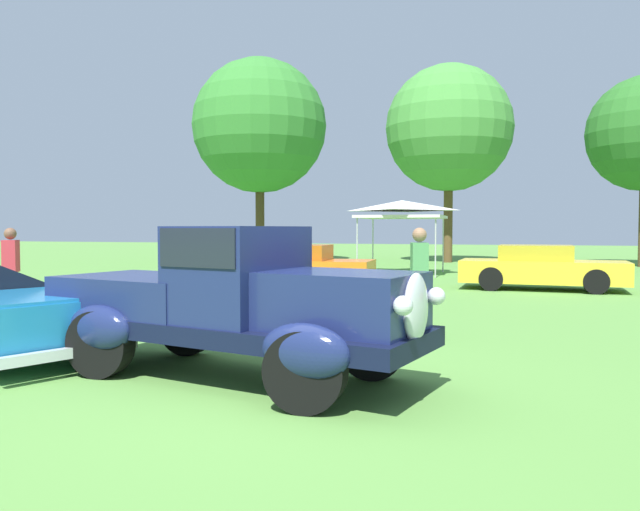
% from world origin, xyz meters
% --- Properties ---
extents(ground_plane, '(120.00, 120.00, 0.00)m').
position_xyz_m(ground_plane, '(0.00, 0.00, 0.00)').
color(ground_plane, '#568C3D').
extents(feature_pickup_truck, '(4.74, 2.58, 1.70)m').
position_xyz_m(feature_pickup_truck, '(-0.47, 0.29, 0.87)').
color(feature_pickup_truck, black).
rests_on(feature_pickup_truck, ground_plane).
extents(show_car_orange, '(3.91, 1.87, 1.22)m').
position_xyz_m(show_car_orange, '(-2.97, 10.36, 0.60)').
color(show_car_orange, orange).
rests_on(show_car_orange, ground_plane).
extents(show_car_yellow, '(4.41, 1.92, 1.22)m').
position_xyz_m(show_car_yellow, '(3.40, 11.84, 0.60)').
color(show_car_yellow, yellow).
rests_on(show_car_yellow, ground_plane).
extents(spectator_between_cars, '(0.33, 0.45, 1.69)m').
position_xyz_m(spectator_between_cars, '(1.19, 3.46, 0.91)').
color(spectator_between_cars, '#383838').
rests_on(spectator_between_cars, ground_plane).
extents(spectator_far_side, '(0.41, 0.47, 1.69)m').
position_xyz_m(spectator_far_side, '(-6.43, 3.40, 0.91)').
color(spectator_far_side, '#283351').
rests_on(spectator_far_side, ground_plane).
extents(canopy_tent_left_field, '(3.04, 3.04, 2.71)m').
position_xyz_m(canopy_tent_left_field, '(-1.16, 16.54, 2.42)').
color(canopy_tent_left_field, '#B7B7BC').
rests_on(canopy_tent_left_field, ground_plane).
extents(treeline_far_left, '(6.61, 6.61, 10.05)m').
position_xyz_m(treeline_far_left, '(-9.23, 22.60, 6.73)').
color(treeline_far_left, '#47331E').
rests_on(treeline_far_left, ground_plane).
extents(treeline_mid_left, '(6.20, 6.20, 9.70)m').
position_xyz_m(treeline_mid_left, '(-0.23, 25.05, 6.58)').
color(treeline_mid_left, brown).
rests_on(treeline_mid_left, ground_plane).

